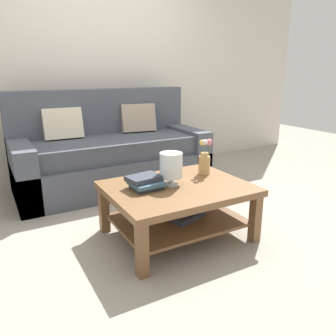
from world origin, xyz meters
TOP-DOWN VIEW (x-y plane):
  - ground_plane at (0.00, 0.00)m, footprint 10.00×10.00m
  - back_wall at (0.00, 1.65)m, footprint 6.40×0.12m
  - couch at (-0.12, 0.97)m, footprint 2.05×0.90m
  - coffee_table at (-0.09, -0.44)m, footprint 1.06×0.83m
  - book_stack_main at (-0.33, -0.38)m, footprint 0.27×0.24m
  - glass_hurricane_vase at (-0.13, -0.41)m, footprint 0.17×0.17m
  - flower_pitcher at (0.26, -0.30)m, footprint 0.11×0.10m

SIDE VIEW (x-z plane):
  - ground_plane at x=0.00m, z-range 0.00..0.00m
  - coffee_table at x=-0.09m, z-range 0.10..0.52m
  - couch at x=-0.12m, z-range -0.17..0.89m
  - book_stack_main at x=-0.33m, z-range 0.42..0.52m
  - flower_pitcher at x=0.26m, z-range 0.39..0.69m
  - glass_hurricane_vase at x=-0.13m, z-range 0.45..0.70m
  - back_wall at x=0.00m, z-range 0.00..2.70m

